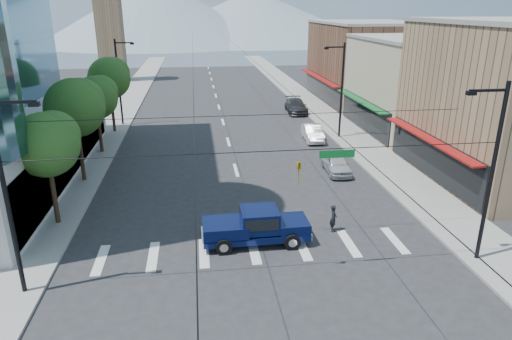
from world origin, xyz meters
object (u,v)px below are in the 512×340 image
(pickup_truck, at_px, (255,226))
(parked_car_far, at_px, (296,106))
(parked_car_mid, at_px, (312,133))
(parked_car_near, at_px, (336,164))
(pedestrian, at_px, (333,218))

(pickup_truck, bearing_deg, parked_car_far, 73.10)
(parked_car_mid, relative_size, parked_car_far, 0.81)
(parked_car_near, distance_m, parked_car_far, 21.16)
(parked_car_near, bearing_deg, parked_car_far, 88.70)
(pickup_truck, xyz_separation_m, parked_car_mid, (8.03, 19.24, -0.28))
(parked_car_far, bearing_deg, parked_car_mid, -91.88)
(parked_car_near, bearing_deg, pickup_truck, -124.05)
(parked_car_near, xyz_separation_m, parked_car_far, (1.45, 21.11, 0.08))
(pickup_truck, relative_size, parked_car_near, 1.37)
(pickup_truck, height_order, pedestrian, pickup_truck)
(pickup_truck, height_order, parked_car_mid, pickup_truck)
(parked_car_mid, bearing_deg, parked_car_far, 88.06)
(pedestrian, distance_m, parked_car_far, 30.87)
(parked_car_mid, xyz_separation_m, parked_car_far, (1.03, 12.10, 0.07))
(parked_car_mid, bearing_deg, pedestrian, -97.70)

